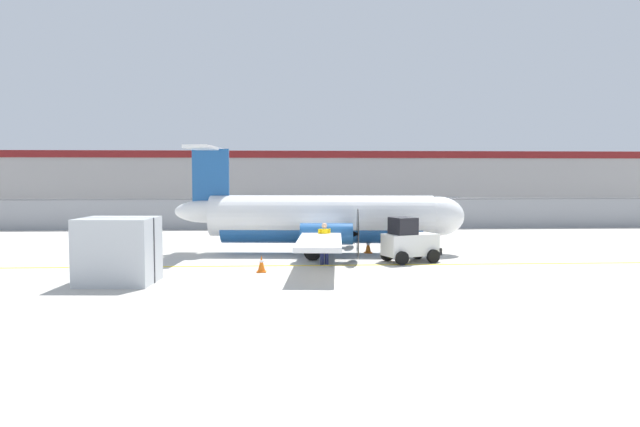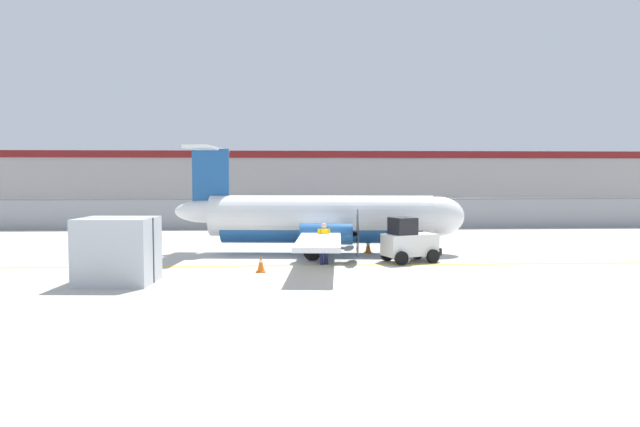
{
  "view_description": "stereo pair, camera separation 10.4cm",
  "coord_description": "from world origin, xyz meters",
  "px_view_note": "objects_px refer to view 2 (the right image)",
  "views": [
    {
      "loc": [
        -1.26,
        -20.69,
        3.56
      ],
      "look_at": [
        0.2,
        6.56,
        1.8
      ],
      "focal_mm": 32.0,
      "sensor_mm": 36.0,
      "label": 1
    },
    {
      "loc": [
        -1.16,
        -20.69,
        3.56
      ],
      "look_at": [
        0.2,
        6.56,
        1.8
      ],
      "focal_mm": 32.0,
      "sensor_mm": 36.0,
      "label": 2
    }
  ],
  "objects_px": {
    "ground_crew_worker": "(324,241)",
    "parked_car_2": "(265,204)",
    "parked_car_1": "(206,208)",
    "traffic_cone_near_right": "(368,246)",
    "cargo_container": "(118,250)",
    "parked_car_3": "(333,204)",
    "commuter_airplane": "(326,219)",
    "traffic_cone_far_left": "(397,248)",
    "parked_car_0": "(128,209)",
    "traffic_cone_near_left": "(261,264)",
    "baggage_tug": "(409,242)",
    "parked_car_4": "(401,206)",
    "parked_car_5": "(450,206)"
  },
  "relations": [
    {
      "from": "ground_crew_worker",
      "to": "parked_car_1",
      "type": "xyz_separation_m",
      "value": [
        -8.69,
        26.35,
        -0.06
      ]
    },
    {
      "from": "baggage_tug",
      "to": "parked_car_1",
      "type": "bearing_deg",
      "value": 95.56
    },
    {
      "from": "cargo_container",
      "to": "parked_car_0",
      "type": "height_order",
      "value": "cargo_container"
    },
    {
      "from": "parked_car_0",
      "to": "parked_car_5",
      "type": "relative_size",
      "value": 0.98
    },
    {
      "from": "commuter_airplane",
      "to": "ground_crew_worker",
      "type": "height_order",
      "value": "commuter_airplane"
    },
    {
      "from": "parked_car_0",
      "to": "parked_car_2",
      "type": "distance_m",
      "value": 13.5
    },
    {
      "from": "parked_car_2",
      "to": "parked_car_5",
      "type": "relative_size",
      "value": 1.02
    },
    {
      "from": "cargo_container",
      "to": "parked_car_0",
      "type": "bearing_deg",
      "value": 108.76
    },
    {
      "from": "cargo_container",
      "to": "parked_car_2",
      "type": "height_order",
      "value": "cargo_container"
    },
    {
      "from": "traffic_cone_near_right",
      "to": "parked_car_2",
      "type": "xyz_separation_m",
      "value": [
        -6.18,
        29.43,
        0.58
      ]
    },
    {
      "from": "parked_car_4",
      "to": "baggage_tug",
      "type": "bearing_deg",
      "value": 72.31
    },
    {
      "from": "traffic_cone_near_left",
      "to": "parked_car_3",
      "type": "relative_size",
      "value": 0.15
    },
    {
      "from": "traffic_cone_near_left",
      "to": "parked_car_5",
      "type": "bearing_deg",
      "value": 62.27
    },
    {
      "from": "parked_car_0",
      "to": "parked_car_3",
      "type": "xyz_separation_m",
      "value": [
        17.54,
        7.77,
        0.0
      ]
    },
    {
      "from": "traffic_cone_near_right",
      "to": "parked_car_2",
      "type": "bearing_deg",
      "value": 101.87
    },
    {
      "from": "parked_car_1",
      "to": "ground_crew_worker",
      "type": "bearing_deg",
      "value": -74.09
    },
    {
      "from": "parked_car_0",
      "to": "traffic_cone_near_left",
      "type": "bearing_deg",
      "value": 114.27
    },
    {
      "from": "parked_car_4",
      "to": "traffic_cone_near_right",
      "type": "bearing_deg",
      "value": 68.46
    },
    {
      "from": "traffic_cone_near_left",
      "to": "parked_car_5",
      "type": "relative_size",
      "value": 0.15
    },
    {
      "from": "traffic_cone_near_left",
      "to": "parked_car_3",
      "type": "distance_m",
      "value": 34.72
    },
    {
      "from": "parked_car_1",
      "to": "baggage_tug",
      "type": "bearing_deg",
      "value": -66.95
    },
    {
      "from": "cargo_container",
      "to": "parked_car_2",
      "type": "relative_size",
      "value": 0.58
    },
    {
      "from": "commuter_airplane",
      "to": "ground_crew_worker",
      "type": "bearing_deg",
      "value": -90.19
    },
    {
      "from": "ground_crew_worker",
      "to": "traffic_cone_far_left",
      "type": "height_order",
      "value": "ground_crew_worker"
    },
    {
      "from": "parked_car_4",
      "to": "cargo_container",
      "type": "bearing_deg",
      "value": 56.9
    },
    {
      "from": "ground_crew_worker",
      "to": "parked_car_3",
      "type": "height_order",
      "value": "same"
    },
    {
      "from": "traffic_cone_near_left",
      "to": "cargo_container",
      "type": "bearing_deg",
      "value": -157.24
    },
    {
      "from": "ground_crew_worker",
      "to": "parked_car_3",
      "type": "distance_m",
      "value": 32.71
    },
    {
      "from": "traffic_cone_near_right",
      "to": "commuter_airplane",
      "type": "bearing_deg",
      "value": -177.84
    },
    {
      "from": "cargo_container",
      "to": "parked_car_4",
      "type": "relative_size",
      "value": 0.58
    },
    {
      "from": "traffic_cone_near_left",
      "to": "parked_car_4",
      "type": "distance_m",
      "value": 33.2
    },
    {
      "from": "ground_crew_worker",
      "to": "parked_car_2",
      "type": "bearing_deg",
      "value": 169.47
    },
    {
      "from": "commuter_airplane",
      "to": "traffic_cone_far_left",
      "type": "bearing_deg",
      "value": -7.2
    },
    {
      "from": "traffic_cone_far_left",
      "to": "parked_car_1",
      "type": "distance_m",
      "value": 26.66
    },
    {
      "from": "ground_crew_worker",
      "to": "traffic_cone_near_right",
      "type": "relative_size",
      "value": 2.66
    },
    {
      "from": "ground_crew_worker",
      "to": "traffic_cone_near_left",
      "type": "distance_m",
      "value": 3.07
    },
    {
      "from": "baggage_tug",
      "to": "cargo_container",
      "type": "relative_size",
      "value": 1.02
    },
    {
      "from": "traffic_cone_near_left",
      "to": "traffic_cone_near_right",
      "type": "height_order",
      "value": "same"
    },
    {
      "from": "traffic_cone_near_right",
      "to": "traffic_cone_far_left",
      "type": "xyz_separation_m",
      "value": [
        1.21,
        -0.75,
        0.0
      ]
    },
    {
      "from": "commuter_airplane",
      "to": "baggage_tug",
      "type": "xyz_separation_m",
      "value": [
        3.29,
        -2.81,
        -0.75
      ]
    },
    {
      "from": "cargo_container",
      "to": "traffic_cone_far_left",
      "type": "bearing_deg",
      "value": 34.5
    },
    {
      "from": "traffic_cone_far_left",
      "to": "parked_car_0",
      "type": "distance_m",
      "value": 28.76
    },
    {
      "from": "ground_crew_worker",
      "to": "traffic_cone_far_left",
      "type": "xyz_separation_m",
      "value": [
        3.48,
        2.64,
        -0.64
      ]
    },
    {
      "from": "cargo_container",
      "to": "parked_car_3",
      "type": "relative_size",
      "value": 0.6
    },
    {
      "from": "traffic_cone_near_left",
      "to": "parked_car_4",
      "type": "xyz_separation_m",
      "value": [
        11.29,
        31.22,
        0.58
      ]
    },
    {
      "from": "parked_car_4",
      "to": "parked_car_5",
      "type": "relative_size",
      "value": 1.02
    },
    {
      "from": "parked_car_1",
      "to": "parked_car_4",
      "type": "distance_m",
      "value": 17.8
    },
    {
      "from": "traffic_cone_far_left",
      "to": "parked_car_3",
      "type": "xyz_separation_m",
      "value": [
        -0.74,
        29.96,
        0.58
      ]
    },
    {
      "from": "parked_car_2",
      "to": "traffic_cone_near_right",
      "type": "bearing_deg",
      "value": -71.62
    },
    {
      "from": "ground_crew_worker",
      "to": "traffic_cone_near_right",
      "type": "bearing_deg",
      "value": 128.92
    }
  ]
}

